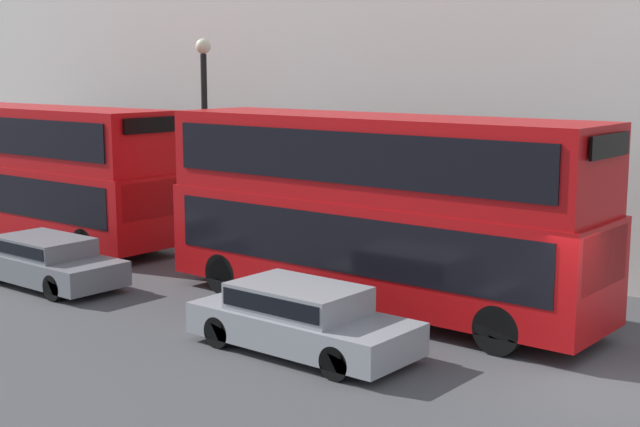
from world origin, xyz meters
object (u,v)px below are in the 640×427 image
car_hatchback (46,260)px  bus_leading (376,204)px  bus_second_in_queue (45,168)px  car_dark_sedan (301,317)px

car_hatchback → bus_leading: bearing=-66.5°
bus_second_in_queue → car_dark_sedan: 13.96m
bus_leading → car_hatchback: size_ratio=2.40×
bus_second_in_queue → car_hatchback: (-3.40, -4.94, -1.69)m
bus_second_in_queue → car_hatchback: size_ratio=2.29×
bus_second_in_queue → car_dark_sedan: bearing=-104.2°
bus_leading → car_dark_sedan: (-3.40, -0.67, -1.74)m
bus_second_in_queue → car_hatchback: bus_second_in_queue is taller
car_dark_sedan → bus_second_in_queue: bearing=75.8°
bus_leading → car_hatchback: 8.72m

